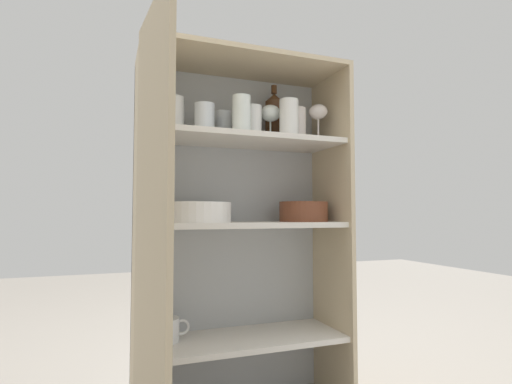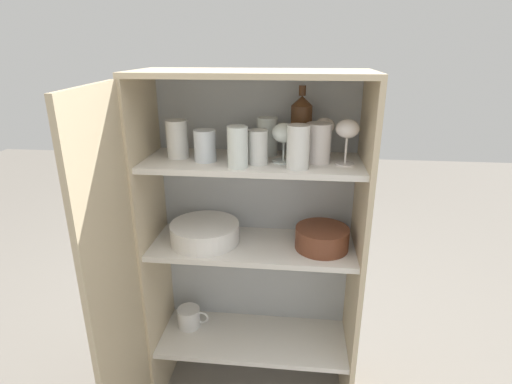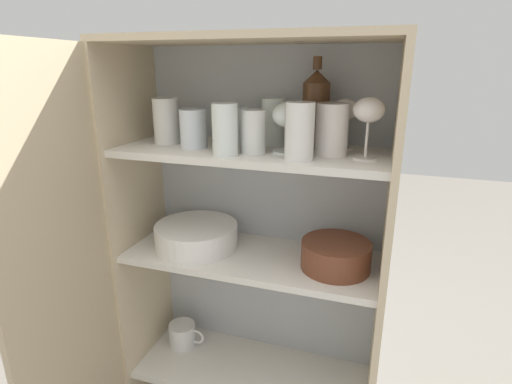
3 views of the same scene
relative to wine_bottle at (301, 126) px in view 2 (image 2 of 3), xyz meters
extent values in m
cube|color=#B2B7BC|center=(-0.16, 0.07, -0.48)|extent=(0.78, 0.02, 1.29)
cube|color=#CCB793|center=(-0.54, -0.08, -0.48)|extent=(0.02, 0.32, 1.29)
cube|color=#CCB793|center=(0.22, -0.08, -0.48)|extent=(0.02, 0.32, 1.29)
cube|color=#CCB793|center=(-0.16, -0.08, 0.18)|extent=(0.78, 0.32, 0.02)
cube|color=silver|center=(-0.16, -0.08, -0.86)|extent=(0.74, 0.28, 0.02)
cube|color=silver|center=(-0.16, -0.08, -0.44)|extent=(0.74, 0.28, 0.02)
cube|color=silver|center=(-0.16, -0.08, -0.12)|extent=(0.74, 0.28, 0.02)
cube|color=tan|center=(-0.53, -0.43, -0.48)|extent=(0.06, 0.39, 1.29)
cylinder|color=silver|center=(0.06, -0.08, -0.04)|extent=(0.08, 0.08, 0.13)
cylinder|color=white|center=(-0.20, -0.17, -0.04)|extent=(0.07, 0.07, 0.13)
cylinder|color=white|center=(-0.01, -0.16, -0.04)|extent=(0.07, 0.07, 0.14)
cylinder|color=white|center=(-0.42, -0.07, -0.04)|extent=(0.08, 0.08, 0.13)
cylinder|color=white|center=(-0.12, 0.00, -0.04)|extent=(0.07, 0.07, 0.13)
cylinder|color=white|center=(-0.22, -0.02, -0.05)|extent=(0.07, 0.07, 0.11)
cylinder|color=white|center=(-0.14, -0.12, -0.05)|extent=(0.07, 0.07, 0.11)
cylinder|color=white|center=(-0.32, -0.11, -0.05)|extent=(0.07, 0.07, 0.11)
cylinder|color=silver|center=(0.08, 0.00, -0.10)|extent=(0.06, 0.06, 0.01)
cylinder|color=silver|center=(0.08, 0.00, -0.06)|extent=(0.01, 0.01, 0.07)
ellipsoid|color=silver|center=(0.08, 0.00, 0.00)|extent=(0.07, 0.07, 0.06)
cylinder|color=silver|center=(0.15, -0.11, -0.10)|extent=(0.06, 0.06, 0.01)
cylinder|color=silver|center=(0.15, -0.11, -0.06)|extent=(0.01, 0.01, 0.08)
ellipsoid|color=silver|center=(0.15, -0.11, 0.01)|extent=(0.08, 0.08, 0.06)
cylinder|color=white|center=(-0.06, -0.09, -0.10)|extent=(0.07, 0.07, 0.01)
cylinder|color=white|center=(-0.06, -0.09, -0.07)|extent=(0.01, 0.01, 0.06)
ellipsoid|color=white|center=(-0.06, -0.09, -0.01)|extent=(0.08, 0.08, 0.06)
cylinder|color=#4C2D19|center=(0.00, 0.00, -0.02)|extent=(0.07, 0.07, 0.18)
cone|color=#4C2D19|center=(0.00, 0.00, 0.09)|extent=(0.07, 0.07, 0.03)
cylinder|color=#4C2D19|center=(0.00, 0.00, 0.12)|extent=(0.02, 0.02, 0.03)
cylinder|color=white|center=(-0.34, -0.08, -0.42)|extent=(0.26, 0.26, 0.01)
cylinder|color=white|center=(-0.34, -0.08, -0.41)|extent=(0.26, 0.26, 0.01)
cylinder|color=white|center=(-0.34, -0.08, -0.40)|extent=(0.26, 0.26, 0.01)
cylinder|color=white|center=(-0.34, -0.08, -0.40)|extent=(0.26, 0.26, 0.01)
cylinder|color=white|center=(-0.34, -0.08, -0.39)|extent=(0.26, 0.26, 0.01)
cylinder|color=white|center=(-0.34, -0.08, -0.38)|extent=(0.26, 0.26, 0.01)
cylinder|color=white|center=(-0.34, -0.08, -0.37)|extent=(0.26, 0.26, 0.01)
cylinder|color=white|center=(-0.34, -0.08, -0.36)|extent=(0.26, 0.26, 0.01)
cylinder|color=brown|center=(0.09, -0.08, -0.39)|extent=(0.19, 0.19, 0.08)
torus|color=brown|center=(0.09, -0.08, -0.35)|extent=(0.19, 0.19, 0.01)
cylinder|color=white|center=(-0.44, -0.04, -0.81)|extent=(0.09, 0.09, 0.08)
torus|color=white|center=(-0.38, -0.04, -0.80)|extent=(0.06, 0.01, 0.06)
camera|label=1|loc=(-0.64, -1.50, -0.40)|focal=28.00mm
camera|label=2|loc=(-0.01, -1.39, 0.26)|focal=28.00mm
camera|label=3|loc=(0.19, -1.10, 0.12)|focal=28.00mm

